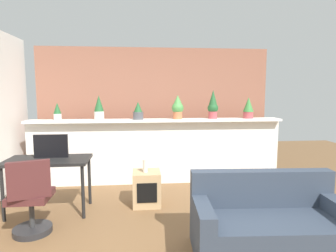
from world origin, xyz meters
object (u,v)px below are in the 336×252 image
at_px(potted_plant_2, 138,112).
at_px(side_cube_shelf, 147,188).
at_px(potted_plant_5, 248,108).
at_px(office_chair, 31,203).
at_px(potted_plant_1, 99,108).
at_px(potted_plant_3, 178,107).
at_px(potted_plant_0, 57,112).
at_px(desk, 48,165).
at_px(couch, 269,226).
at_px(vase_on_shelf, 145,166).
at_px(tv_monitor, 51,146).
at_px(potted_plant_4, 213,105).

xyz_separation_m(potted_plant_2, side_cube_shelf, (0.12, -0.99, -1.06)).
bearing_deg(potted_plant_5, office_chair, -151.02).
distance_m(potted_plant_1, potted_plant_3, 1.38).
height_order(potted_plant_0, desk, potted_plant_0).
height_order(desk, couch, couch).
relative_size(potted_plant_1, desk, 0.38).
bearing_deg(potted_plant_0, vase_on_shelf, -34.27).
height_order(tv_monitor, office_chair, tv_monitor).
distance_m(desk, office_chair, 0.71).
relative_size(potted_plant_1, couch, 0.26).
distance_m(desk, couch, 2.88).
distance_m(office_chair, couch, 2.64).
xyz_separation_m(office_chair, vase_on_shelf, (1.33, 0.76, 0.20)).
distance_m(potted_plant_3, vase_on_shelf, 1.44).
bearing_deg(side_cube_shelf, potted_plant_5, 28.30).
distance_m(office_chair, side_cube_shelf, 1.56).
distance_m(potted_plant_0, potted_plant_5, 3.38).
height_order(potted_plant_3, side_cube_shelf, potted_plant_3).
distance_m(potted_plant_2, tv_monitor, 1.63).
bearing_deg(couch, potted_plant_2, 119.49).
bearing_deg(potted_plant_2, potted_plant_1, 176.21).
height_order(potted_plant_2, potted_plant_5, potted_plant_5).
height_order(potted_plant_0, potted_plant_3, potted_plant_3).
bearing_deg(potted_plant_1, side_cube_shelf, -52.46).
bearing_deg(potted_plant_4, potted_plant_0, -179.05).
distance_m(potted_plant_0, potted_plant_1, 0.70).
distance_m(potted_plant_0, side_cube_shelf, 2.08).
xyz_separation_m(side_cube_shelf, couch, (1.23, -1.38, 0.03)).
bearing_deg(couch, tv_monitor, 152.16).
distance_m(potted_plant_2, desk, 1.77).
xyz_separation_m(potted_plant_4, vase_on_shelf, (-1.25, -1.05, -0.82)).
height_order(vase_on_shelf, couch, couch).
height_order(potted_plant_4, side_cube_shelf, potted_plant_4).
xyz_separation_m(potted_plant_0, tv_monitor, (0.18, -1.03, -0.41)).
bearing_deg(potted_plant_2, potted_plant_0, -179.76).
bearing_deg(office_chair, potted_plant_5, 28.98).
height_order(potted_plant_4, desk, potted_plant_4).
xyz_separation_m(tv_monitor, office_chair, (-0.03, -0.73, -0.52)).
relative_size(potted_plant_0, potted_plant_5, 0.78).
distance_m(potted_plant_0, potted_plant_3, 2.08).
bearing_deg(side_cube_shelf, desk, -174.84).
distance_m(potted_plant_2, office_chair, 2.34).
height_order(potted_plant_0, potted_plant_4, potted_plant_4).
bearing_deg(potted_plant_2, office_chair, -124.84).
height_order(tv_monitor, side_cube_shelf, tv_monitor).
distance_m(potted_plant_3, potted_plant_4, 0.65).
height_order(potted_plant_2, vase_on_shelf, potted_plant_2).
relative_size(potted_plant_2, desk, 0.28).
bearing_deg(couch, potted_plant_5, 74.46).
bearing_deg(vase_on_shelf, desk, -175.53).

